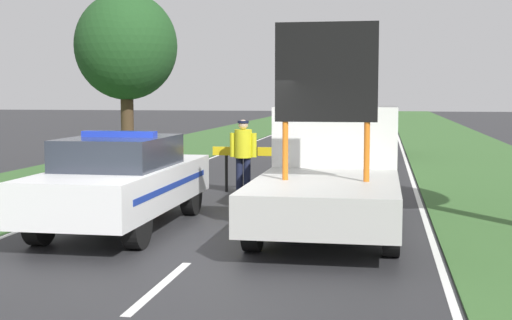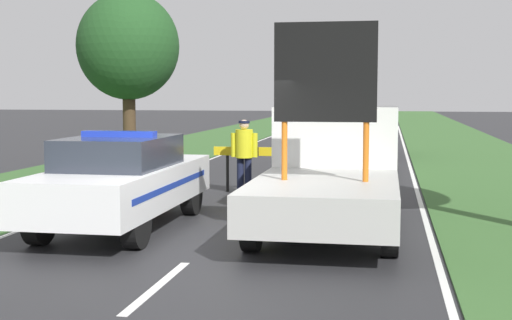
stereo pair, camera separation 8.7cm
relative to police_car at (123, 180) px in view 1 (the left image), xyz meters
name	(u,v)px [view 1 (the left image)]	position (x,y,z in m)	size (l,w,h in m)	color
ground_plane	(202,250)	(1.74, -1.41, -0.83)	(160.00, 160.00, 0.00)	#28282B
lane_markings	(301,164)	(1.74, 11.33, -0.82)	(6.87, 55.58, 0.01)	silver
grass_verge_left	(188,145)	(-4.05, 18.59, -0.81)	(4.61, 120.00, 0.03)	#38602D
grass_verge_right	(462,149)	(7.54, 18.59, -0.81)	(4.61, 120.00, 0.03)	#38602D
police_car	(123,180)	(0.00, 0.00, 0.00)	(1.80, 4.96, 1.67)	white
work_truck	(333,167)	(3.49, 1.00, 0.18)	(2.23, 5.52, 3.37)	white
road_barrier	(281,155)	(2.03, 4.76, 0.05)	(3.20, 0.08, 1.05)	black
police_officer	(243,150)	(1.24, 4.29, 0.19)	(0.61, 0.39, 1.71)	#191E38
pedestrian_civilian	(297,155)	(2.47, 4.21, 0.10)	(0.57, 0.36, 1.58)	brown
traffic_cone_near_police	(350,182)	(3.62, 5.18, -0.59)	(0.35, 0.35, 0.49)	black
traffic_cone_centre_front	(160,188)	(-0.27, 2.84, -0.52)	(0.45, 0.45, 0.62)	black
queued_car_van_white	(361,148)	(3.73, 8.92, -0.07)	(1.73, 4.16, 1.48)	silver
queued_car_sedan_black	(362,135)	(3.58, 15.23, -0.08)	(1.74, 4.31, 1.44)	black
roadside_tree_near_left	(126,47)	(-2.97, 8.26, 2.79)	(2.94, 2.94, 5.19)	#42301E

